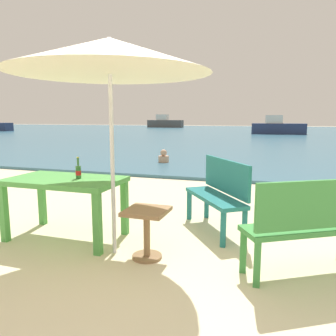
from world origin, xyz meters
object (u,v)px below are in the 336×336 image
object	(u,v)px
bench_green_left	(309,222)
boat_barge	(165,123)
patio_umbrella	(110,56)
bench_teal_center	(219,190)
picnic_table_green	(65,187)
swimmer_person	(164,157)
beer_bottle_amber	(78,171)
side_table_wood	(147,226)
boat_ferry	(278,127)

from	to	relation	value
bench_green_left	boat_barge	world-z (taller)	boat_barge
patio_umbrella	bench_teal_center	bearing A→B (deg)	48.66
picnic_table_green	patio_umbrella	xyz separation A→B (m)	(0.79, -0.24, 1.47)
bench_teal_center	swimmer_person	size ratio (longest dim) A/B	2.90
bench_green_left	boat_barge	xyz separation A→B (m)	(-15.79, 42.65, 0.22)
beer_bottle_amber	side_table_wood	distance (m)	1.16
picnic_table_green	bench_teal_center	distance (m)	1.97
beer_bottle_amber	bench_green_left	bearing A→B (deg)	-4.57
side_table_wood	bench_teal_center	world-z (taller)	bench_teal_center
patio_umbrella	picnic_table_green	bearing A→B (deg)	163.24
beer_bottle_amber	bench_teal_center	bearing A→B (deg)	27.61
picnic_table_green	boat_barge	bearing A→B (deg)	107.04
bench_teal_center	swimmer_person	distance (m)	6.21
side_table_wood	bench_teal_center	bearing A→B (deg)	62.55
picnic_table_green	swimmer_person	world-z (taller)	picnic_table_green
boat_barge	swimmer_person	bearing A→B (deg)	-71.43
picnic_table_green	bench_green_left	distance (m)	2.78
bench_teal_center	side_table_wood	bearing A→B (deg)	-117.45
bench_green_left	boat_ferry	xyz separation A→B (m)	(-0.05, 26.93, 0.13)
beer_bottle_amber	side_table_wood	xyz separation A→B (m)	(1.01, -0.29, -0.50)
boat_barge	boat_ferry	world-z (taller)	boat_barge
boat_barge	boat_ferry	xyz separation A→B (m)	(15.74, -15.72, -0.09)
bench_teal_center	bench_green_left	world-z (taller)	same
picnic_table_green	boat_ferry	xyz separation A→B (m)	(2.72, 26.76, 0.02)
picnic_table_green	bench_teal_center	bearing A→B (deg)	26.36
swimmer_person	picnic_table_green	bearing A→B (deg)	-81.90
side_table_wood	boat_barge	bearing A→B (deg)	108.38
patio_umbrella	side_table_wood	world-z (taller)	patio_umbrella
beer_bottle_amber	side_table_wood	bearing A→B (deg)	-16.12
boat_barge	bench_green_left	bearing A→B (deg)	-69.68
swimmer_person	boat_ferry	size ratio (longest dim) A/B	0.09
boat_barge	picnic_table_green	bearing A→B (deg)	-72.96
bench_green_left	bench_teal_center	bearing A→B (deg)	134.03
picnic_table_green	side_table_wood	world-z (taller)	picnic_table_green
beer_bottle_amber	bench_teal_center	world-z (taller)	beer_bottle_amber
bench_teal_center	bench_green_left	size ratio (longest dim) A/B	0.98
bench_teal_center	bench_green_left	xyz separation A→B (m)	(1.01, -1.04, 0.00)
patio_umbrella	boat_barge	size ratio (longest dim) A/B	0.44
boat_ferry	bench_green_left	bearing A→B (deg)	-89.89
patio_umbrella	boat_ferry	xyz separation A→B (m)	(1.93, 27.00, -1.45)
patio_umbrella	bench_teal_center	xyz separation A→B (m)	(0.98, 1.11, -1.58)
swimmer_person	boat_barge	size ratio (longest dim) A/B	0.08
patio_umbrella	boat_barge	bearing A→B (deg)	107.91
picnic_table_green	swimmer_person	size ratio (longest dim) A/B	3.41
bench_green_left	boat_ferry	size ratio (longest dim) A/B	0.27
bench_teal_center	boat_barge	bearing A→B (deg)	109.56
beer_bottle_amber	bench_green_left	world-z (taller)	beer_bottle_amber
patio_umbrella	boat_ferry	bearing A→B (deg)	85.91
patio_umbrella	bench_teal_center	distance (m)	2.16
bench_green_left	swimmer_person	distance (m)	7.60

